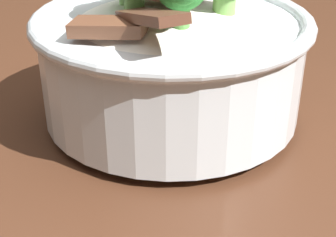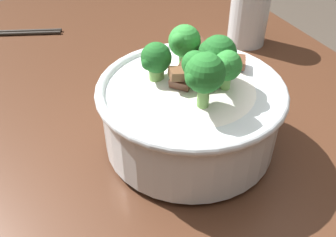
% 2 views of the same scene
% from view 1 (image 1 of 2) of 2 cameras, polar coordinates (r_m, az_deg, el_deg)
% --- Properties ---
extents(dining_table, '(1.33, 0.85, 0.82)m').
position_cam_1_polar(dining_table, '(0.55, 6.19, -10.84)').
color(dining_table, '#472819').
rests_on(dining_table, ground).
extents(rice_bowl, '(0.22, 0.22, 0.16)m').
position_cam_1_polar(rice_bowl, '(0.41, 0.33, 7.85)').
color(rice_bowl, silver).
rests_on(rice_bowl, dining_table).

